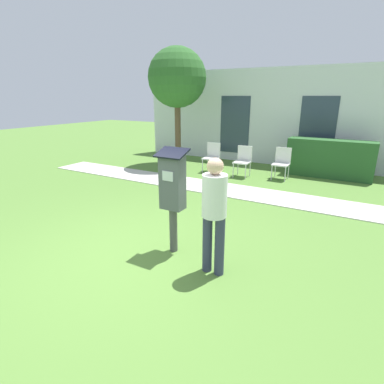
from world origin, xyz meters
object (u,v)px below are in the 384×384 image
(outdoor_chair_left, at_px, (212,155))
(outdoor_chair_middle, at_px, (243,159))
(person_standing, at_px, (214,208))
(parking_meter, at_px, (173,188))
(outdoor_chair_right, at_px, (282,161))

(outdoor_chair_left, xyz_separation_m, outdoor_chair_middle, (1.06, -0.08, 0.00))
(outdoor_chair_left, height_order, outdoor_chair_middle, same)
(person_standing, bearing_deg, parking_meter, -179.87)
(parking_meter, height_order, outdoor_chair_left, parking_meter)
(outdoor_chair_left, xyz_separation_m, outdoor_chair_right, (2.12, 0.20, 0.00))
(outdoor_chair_left, bearing_deg, person_standing, -45.15)
(parking_meter, relative_size, outdoor_chair_middle, 1.77)
(outdoor_chair_middle, bearing_deg, outdoor_chair_right, 37.21)
(outdoor_chair_right, bearing_deg, person_standing, -75.08)
(parking_meter, height_order, person_standing, parking_meter)
(outdoor_chair_left, bearing_deg, parking_meter, -51.79)
(person_standing, xyz_separation_m, outdoor_chair_middle, (-1.47, 5.07, -0.40))
(outdoor_chair_middle, distance_m, outdoor_chair_right, 1.10)
(parking_meter, relative_size, person_standing, 1.01)
(parking_meter, distance_m, outdoor_chair_middle, 4.91)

